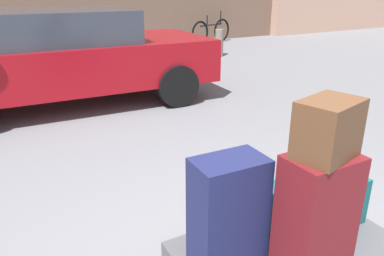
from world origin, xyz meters
The scene contains 8 objects.
suitcase_maroon_rear_left centered at (-0.06, -0.17, 0.68)m, with size 0.35×0.24×0.68m, color maroon.
suitcase_navy_front_left centered at (-0.40, 0.11, 0.65)m, with size 0.37×0.24×0.62m, color #191E47.
duffel_bag_teal_center centered at (0.27, 0.13, 0.49)m, with size 0.64×0.30×0.30m, color #144C51.
duffel_bag_brown_topmost_pile centered at (-0.06, -0.17, 1.15)m, with size 0.30×0.21×0.27m, color #51331E.
parked_car centered at (-0.29, 4.63, 0.76)m, with size 4.37×2.07×1.42m.
bicycle_leaning centered at (5.08, 9.03, 0.37)m, with size 1.70×0.59×0.96m.
bollard_kerb_near centered at (2.49, 6.99, 0.34)m, with size 0.21×0.21×0.68m, color #72665B.
bollard_kerb_mid centered at (4.04, 6.99, 0.34)m, with size 0.21×0.21×0.68m, color #72665B.
Camera 1 is at (-1.38, -1.26, 1.77)m, focal length 35.42 mm.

